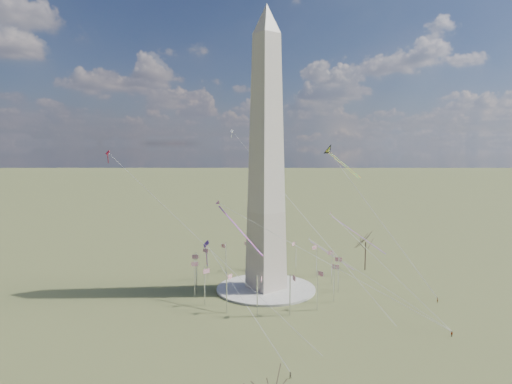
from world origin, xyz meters
TOP-DOWN VIEW (x-y plane):
  - ground at (0.00, 0.00)m, footprint 2000.00×2000.00m
  - plaza at (0.00, 0.00)m, footprint 36.00×36.00m
  - washington_monument at (0.00, 0.00)m, footprint 15.56×15.56m
  - flagpole_ring at (-0.00, -0.00)m, footprint 54.40×54.40m
  - tree_near at (49.47, -5.33)m, footprint 10.24×10.24m
  - person_east at (37.07, -45.69)m, footprint 0.76×0.64m
  - person_west at (-35.39, -52.37)m, footprint 0.84×0.73m
  - person_centre at (14.97, -63.06)m, footprint 0.98×0.54m
  - kite_delta_black at (41.97, 8.52)m, footprint 7.43×17.09m
  - kite_diamond_purple at (-22.41, 4.54)m, footprint 2.14×3.12m
  - kite_streamer_left at (26.45, -15.99)m, footprint 11.34×18.92m
  - kite_streamer_mid at (-15.20, -0.57)m, footprint 3.55×23.17m
  - kite_streamer_right at (30.73, -0.15)m, footprint 13.05×14.86m
  - kite_small_red at (-44.88, 32.90)m, footprint 1.31×2.08m
  - kite_small_white at (16.22, 44.73)m, footprint 1.25×1.44m

SIDE VIEW (x-z plane):
  - ground at x=0.00m, z-range 0.00..0.00m
  - plaza at x=0.00m, z-range 0.00..0.80m
  - person_west at x=-35.39m, z-range 0.00..1.49m
  - person_centre at x=14.97m, z-range 0.00..1.58m
  - person_east at x=37.07m, z-range 0.00..1.79m
  - flagpole_ring at x=0.00m, z-range 0.77..13.77m
  - kite_streamer_right at x=30.73m, z-range 3.66..16.47m
  - tree_near at x=49.47m, z-range 3.82..21.74m
  - kite_diamond_purple at x=-22.41m, z-range 13.73..22.93m
  - kite_streamer_left at x=26.45m, z-range 15.02..29.43m
  - kite_streamer_mid at x=-15.20m, z-range 19.33..35.24m
  - washington_monument at x=0.00m, z-range -2.05..97.95m
  - kite_delta_black at x=41.97m, z-range 42.45..56.37m
  - kite_small_red at x=-44.88m, z-range 47.24..51.87m
  - kite_small_white at x=16.22m, z-range 56.37..60.27m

